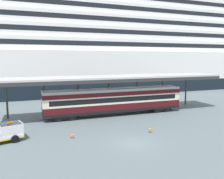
# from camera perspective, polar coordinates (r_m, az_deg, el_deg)

# --- Properties ---
(ground_plane) EXTENTS (400.00, 400.00, 0.00)m
(ground_plane) POSITION_cam_1_polar(r_m,az_deg,el_deg) (24.34, 5.15, -13.17)
(ground_plane) COLOR slate
(cruise_ship) EXTENTS (143.86, 30.36, 39.85)m
(cruise_ship) POSITION_cam_1_polar(r_m,az_deg,el_deg) (65.43, -16.88, 11.67)
(cruise_ship) COLOR black
(cruise_ship) RESTS_ON ground
(platform_canopy) EXTENTS (36.11, 5.79, 6.00)m
(platform_canopy) POSITION_cam_1_polar(r_m,az_deg,el_deg) (35.30, 0.48, 2.87)
(platform_canopy) COLOR #BABABA
(platform_canopy) RESTS_ON ground
(train_carriage) EXTENTS (21.67, 2.81, 4.11)m
(train_carriage) POSITION_cam_1_polar(r_m,az_deg,el_deg) (35.31, 0.74, -2.67)
(train_carriage) COLOR black
(train_carriage) RESTS_ON ground
(service_truck) EXTENTS (5.56, 3.39, 2.02)m
(service_truck) POSITION_cam_1_polar(r_m,az_deg,el_deg) (26.78, -25.99, -9.73)
(service_truck) COLOR white
(service_truck) RESTS_ON ground
(traffic_cone_near) EXTENTS (0.36, 0.36, 0.75)m
(traffic_cone_near) POSITION_cam_1_polar(r_m,az_deg,el_deg) (27.86, 9.52, -9.72)
(traffic_cone_near) COLOR black
(traffic_cone_near) RESTS_ON ground
(traffic_cone_mid) EXTENTS (0.36, 0.36, 0.62)m
(traffic_cone_mid) POSITION_cam_1_polar(r_m,az_deg,el_deg) (26.05, -9.85, -11.12)
(traffic_cone_mid) COLOR black
(traffic_cone_mid) RESTS_ON ground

